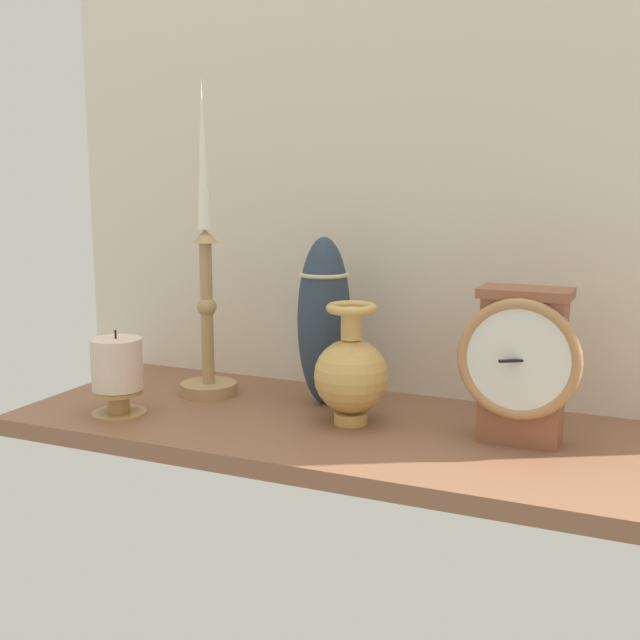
% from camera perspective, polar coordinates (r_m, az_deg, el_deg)
% --- Properties ---
extents(ground_plane, '(1.00, 0.36, 0.02)m').
position_cam_1_polar(ground_plane, '(1.11, 3.73, -8.03)').
color(ground_plane, brown).
extents(back_wall, '(1.20, 0.02, 0.65)m').
position_cam_1_polar(back_wall, '(1.23, 6.94, 9.69)').
color(back_wall, beige).
rests_on(back_wall, ground_plane).
extents(mantel_clock, '(0.15, 0.08, 0.20)m').
position_cam_1_polar(mantel_clock, '(1.04, 13.94, -2.96)').
color(mantel_clock, brown).
rests_on(mantel_clock, ground_plane).
extents(candlestick_tall_left, '(0.09, 0.09, 0.47)m').
position_cam_1_polar(candlestick_tall_left, '(1.24, -7.95, 1.61)').
color(candlestick_tall_left, tan).
rests_on(candlestick_tall_left, ground_plane).
extents(brass_vase_bulbous, '(0.10, 0.10, 0.17)m').
position_cam_1_polar(brass_vase_bulbous, '(1.10, 2.24, -3.66)').
color(brass_vase_bulbous, tan).
rests_on(brass_vase_bulbous, ground_plane).
extents(pillar_candle_front, '(0.08, 0.08, 0.12)m').
position_cam_1_polar(pillar_candle_front, '(1.18, -14.01, -3.61)').
color(pillar_candle_front, '#B0864C').
rests_on(pillar_candle_front, ground_plane).
extents(tall_ceramic_vase, '(0.08, 0.08, 0.25)m').
position_cam_1_polar(tall_ceramic_vase, '(1.18, 0.28, -0.03)').
color(tall_ceramic_vase, '#293A4B').
rests_on(tall_ceramic_vase, ground_plane).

